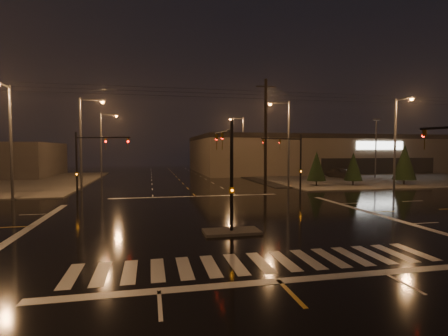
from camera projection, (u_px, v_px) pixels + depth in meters
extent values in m
plane|color=black|center=(217.00, 219.00, 22.56)|extent=(140.00, 140.00, 0.00)
cube|color=#4A4742|center=(360.00, 176.00, 58.09)|extent=(36.00, 36.00, 0.12)
cube|color=#4A4742|center=(232.00, 232.00, 18.64)|extent=(3.00, 1.60, 0.15)
cube|color=beige|center=(261.00, 262.00, 13.76)|extent=(15.00, 2.60, 0.01)
cube|color=beige|center=(279.00, 281.00, 11.81)|extent=(16.00, 0.50, 0.01)
cube|color=beige|center=(196.00, 196.00, 33.30)|extent=(16.00, 0.50, 0.01)
cube|color=black|center=(395.00, 177.00, 57.18)|extent=(50.00, 24.00, 0.08)
cube|color=#706650|center=(337.00, 154.00, 74.58)|extent=(60.00, 28.00, 7.00)
cube|color=black|center=(337.00, 139.00, 74.41)|extent=(60.20, 28.20, 0.80)
cube|color=white|center=(380.00, 145.00, 60.72)|extent=(9.00, 0.20, 1.40)
cube|color=black|center=(379.00, 166.00, 60.95)|extent=(22.00, 0.15, 2.80)
cylinder|color=black|center=(232.00, 177.00, 18.49)|extent=(0.18, 0.18, 6.00)
cylinder|color=black|center=(223.00, 132.00, 20.56)|extent=(0.12, 4.50, 0.12)
imported|color=#594707|center=(217.00, 134.00, 22.54)|extent=(0.16, 0.20, 1.00)
cube|color=#594707|center=(232.00, 190.00, 18.53)|extent=(0.25, 0.18, 0.35)
cylinder|color=black|center=(301.00, 164.00, 34.84)|extent=(0.18, 0.18, 6.00)
cylinder|color=black|center=(282.00, 139.00, 33.38)|extent=(4.74, 1.82, 0.12)
imported|color=#594707|center=(263.00, 139.00, 32.19)|extent=(0.24, 0.22, 1.00)
cube|color=#594707|center=(301.00, 171.00, 34.87)|extent=(0.25, 0.18, 0.35)
cylinder|color=black|center=(77.00, 166.00, 30.47)|extent=(0.18, 0.18, 6.00)
cylinder|color=black|center=(103.00, 138.00, 29.99)|extent=(4.74, 1.82, 0.12)
imported|color=#594707|center=(128.00, 138.00, 29.68)|extent=(0.24, 0.22, 1.00)
cube|color=#594707|center=(77.00, 174.00, 30.51)|extent=(0.25, 0.18, 0.35)
imported|color=#594707|center=(424.00, 130.00, 17.41)|extent=(0.22, 0.24, 1.00)
cylinder|color=#38383A|center=(81.00, 145.00, 37.49)|extent=(0.24, 0.24, 10.00)
cylinder|color=#38383A|center=(92.00, 100.00, 37.48)|extent=(2.40, 0.14, 0.14)
cube|color=#38383A|center=(102.00, 101.00, 37.71)|extent=(0.70, 0.30, 0.18)
sphere|color=orange|center=(102.00, 102.00, 37.72)|extent=(0.32, 0.32, 0.32)
cylinder|color=#38383A|center=(101.00, 146.00, 53.11)|extent=(0.24, 0.24, 10.00)
cylinder|color=#38383A|center=(109.00, 115.00, 53.11)|extent=(2.40, 0.14, 0.14)
cube|color=#38383A|center=(116.00, 115.00, 53.34)|extent=(0.70, 0.30, 0.18)
sphere|color=orange|center=(116.00, 116.00, 53.35)|extent=(0.32, 0.32, 0.32)
cylinder|color=#38383A|center=(289.00, 145.00, 40.31)|extent=(0.24, 0.24, 10.00)
cylinder|color=#38383A|center=(279.00, 103.00, 39.81)|extent=(2.40, 0.14, 0.14)
cube|color=#38383A|center=(270.00, 103.00, 39.59)|extent=(0.70, 0.30, 0.18)
sphere|color=orange|center=(270.00, 104.00, 39.59)|extent=(0.32, 0.32, 0.32)
cylinder|color=#38383A|center=(243.00, 147.00, 59.85)|extent=(0.24, 0.24, 10.00)
cylinder|color=#38383A|center=(237.00, 118.00, 59.35)|extent=(2.40, 0.14, 0.14)
cube|color=#38383A|center=(230.00, 118.00, 59.12)|extent=(0.70, 0.30, 0.18)
sphere|color=orange|center=(230.00, 119.00, 59.13)|extent=(0.32, 0.32, 0.32)
cylinder|color=#38383A|center=(11.00, 143.00, 30.20)|extent=(0.24, 0.24, 10.00)
cylinder|color=#38383A|center=(3.00, 85.00, 28.78)|extent=(0.14, 2.40, 0.14)
cylinder|color=#38383A|center=(395.00, 145.00, 38.10)|extent=(0.24, 0.24, 10.00)
cylinder|color=#38383A|center=(404.00, 99.00, 36.68)|extent=(0.14, 2.40, 0.14)
cube|color=#38383A|center=(412.00, 98.00, 35.60)|extent=(0.30, 0.70, 0.18)
sphere|color=orange|center=(412.00, 99.00, 35.61)|extent=(0.32, 0.32, 0.32)
cylinder|color=black|center=(266.00, 135.00, 37.58)|extent=(0.32, 0.32, 12.00)
cube|color=black|center=(266.00, 87.00, 37.31)|extent=(2.20, 0.12, 0.12)
cylinder|color=black|center=(316.00, 183.00, 42.38)|extent=(0.18, 0.18, 0.70)
cone|color=black|center=(317.00, 166.00, 42.27)|extent=(2.28, 2.28, 3.56)
cylinder|color=black|center=(353.00, 183.00, 42.68)|extent=(0.18, 0.18, 0.70)
cone|color=black|center=(353.00, 166.00, 42.57)|extent=(2.20, 2.20, 3.44)
cylinder|color=black|center=(404.00, 182.00, 43.83)|extent=(0.18, 0.18, 0.70)
cone|color=black|center=(405.00, 162.00, 43.69)|extent=(2.85, 2.85, 4.45)
imported|color=black|center=(341.00, 173.00, 54.36)|extent=(3.16, 5.32, 1.70)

